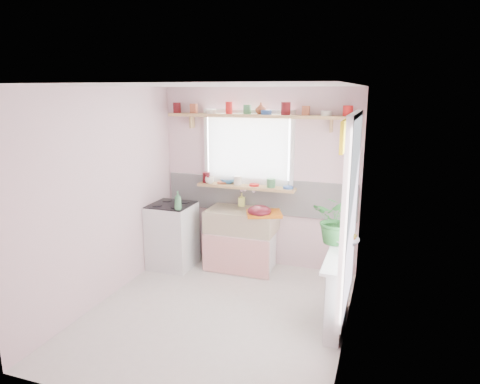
% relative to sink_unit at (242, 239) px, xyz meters
% --- Properties ---
extents(room, '(3.20, 3.20, 3.20)m').
position_rel_sink_unit_xyz_m(room, '(0.81, -0.43, 0.94)').
color(room, silver).
rests_on(room, ground).
extents(sink_unit, '(0.95, 0.65, 1.11)m').
position_rel_sink_unit_xyz_m(sink_unit, '(0.00, 0.00, 0.00)').
color(sink_unit, white).
rests_on(sink_unit, ground).
extents(cooker, '(0.58, 0.58, 0.93)m').
position_rel_sink_unit_xyz_m(cooker, '(-0.95, -0.24, 0.03)').
color(cooker, white).
rests_on(cooker, ground).
extents(radiator_ledge, '(0.22, 0.95, 0.78)m').
position_rel_sink_unit_xyz_m(radiator_ledge, '(1.45, -1.09, -0.03)').
color(radiator_ledge, white).
rests_on(radiator_ledge, ground).
extents(windowsill, '(1.40, 0.22, 0.04)m').
position_rel_sink_unit_xyz_m(windowsill, '(-0.00, 0.19, 0.71)').
color(windowsill, tan).
rests_on(windowsill, room).
extents(pine_shelf, '(2.52, 0.24, 0.04)m').
position_rel_sink_unit_xyz_m(pine_shelf, '(0.15, 0.18, 1.69)').
color(pine_shelf, tan).
rests_on(pine_shelf, room).
extents(shelf_crockery, '(2.47, 0.11, 0.12)m').
position_rel_sink_unit_xyz_m(shelf_crockery, '(0.13, 0.18, 1.76)').
color(shelf_crockery, '#590F14').
rests_on(shelf_crockery, pine_shelf).
extents(sill_crockery, '(1.35, 0.11, 0.12)m').
position_rel_sink_unit_xyz_m(sill_crockery, '(-0.05, 0.19, 0.78)').
color(sill_crockery, '#590F14').
rests_on(sill_crockery, windowsill).
extents(dish_tray, '(0.54, 0.48, 0.04)m').
position_rel_sink_unit_xyz_m(dish_tray, '(0.36, -0.13, 0.44)').
color(dish_tray, orange).
rests_on(dish_tray, sink_unit).
extents(colander, '(0.40, 0.40, 0.14)m').
position_rel_sink_unit_xyz_m(colander, '(0.31, -0.19, 0.49)').
color(colander, '#5D0F1A').
rests_on(colander, sink_unit).
extents(jade_plant, '(0.61, 0.57, 0.56)m').
position_rel_sink_unit_xyz_m(jade_plant, '(1.36, -0.69, 0.62)').
color(jade_plant, '#2D7030').
rests_on(jade_plant, radiator_ledge).
extents(fruit_bowl, '(0.28, 0.28, 0.07)m').
position_rel_sink_unit_xyz_m(fruit_bowl, '(1.48, -0.69, 0.38)').
color(fruit_bowl, silver).
rests_on(fruit_bowl, radiator_ledge).
extents(herb_pot, '(0.13, 0.11, 0.22)m').
position_rel_sink_unit_xyz_m(herb_pot, '(1.48, -0.99, 0.45)').
color(herb_pot, '#346729').
rests_on(herb_pot, radiator_ledge).
extents(soap_bottle_sink, '(0.10, 0.10, 0.19)m').
position_rel_sink_unit_xyz_m(soap_bottle_sink, '(-0.07, 0.21, 0.51)').
color(soap_bottle_sink, '#EBF26B').
rests_on(soap_bottle_sink, sink_unit).
extents(sill_cup, '(0.15, 0.15, 0.10)m').
position_rel_sink_unit_xyz_m(sill_cup, '(-0.52, 0.13, 0.78)').
color(sill_cup, white).
rests_on(sill_cup, windowsill).
extents(sill_bowl, '(0.23, 0.23, 0.06)m').
position_rel_sink_unit_xyz_m(sill_bowl, '(-0.29, 0.25, 0.76)').
color(sill_bowl, '#3774B4').
rests_on(sill_bowl, windowsill).
extents(shelf_vase, '(0.20, 0.20, 0.15)m').
position_rel_sink_unit_xyz_m(shelf_vase, '(0.19, 0.24, 1.79)').
color(shelf_vase, brown).
rests_on(shelf_vase, pine_shelf).
extents(cooker_bottle, '(0.12, 0.12, 0.25)m').
position_rel_sink_unit_xyz_m(cooker_bottle, '(-0.73, -0.46, 0.61)').
color(cooker_bottle, '#468C59').
rests_on(cooker_bottle, cooker).
extents(fruit, '(0.20, 0.14, 0.10)m').
position_rel_sink_unit_xyz_m(fruit, '(1.49, -0.69, 0.44)').
color(fruit, orange).
rests_on(fruit, fruit_bowl).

